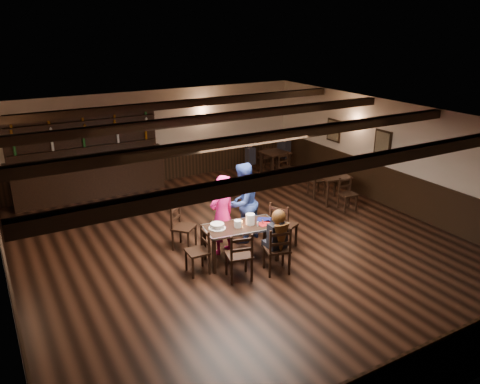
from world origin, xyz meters
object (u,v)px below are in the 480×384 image
man_blue (242,203)px  cake (217,226)px  chair_near_left (240,253)px  chair_near_right (278,247)px  woman_pink (222,215)px  bar_counter (89,170)px  dining_table (241,230)px

man_blue → cake: (-0.95, -0.66, -0.08)m
man_blue → chair_near_left: bearing=35.9°
man_blue → chair_near_right: bearing=62.0°
chair_near_right → woman_pink: bearing=110.6°
cake → bar_counter: (-1.27, 5.12, -0.07)m
chair_near_right → bar_counter: 6.41m
woman_pink → man_blue: man_blue is taller
dining_table → woman_pink: (-0.15, 0.50, 0.18)m
chair_near_left → cake: 0.84m
cake → chair_near_left: bearing=-86.1°
man_blue → bar_counter: bar_counter is taller
dining_table → chair_near_right: 0.90m
woman_pink → man_blue: bearing=-171.2°
bar_counter → chair_near_left: bearing=-77.4°
chair_near_left → chair_near_right: bearing=-11.1°
chair_near_left → woman_pink: (0.25, 1.17, 0.28)m
bar_counter → cake: bearing=-76.1°
cake → bar_counter: bar_counter is taller
dining_table → man_blue: size_ratio=0.87×
chair_near_left → woman_pink: woman_pink is taller
chair_near_left → bar_counter: 6.07m
woman_pink → bar_counter: size_ratio=0.40×
chair_near_right → bar_counter: (-2.06, 6.07, 0.16)m
cake → bar_counter: 5.28m
woman_pink → bar_counter: bar_counter is taller
dining_table → woman_pink: woman_pink is taller
dining_table → man_blue: bearing=58.0°
woman_pink → cake: bearing=35.8°
chair_near_right → chair_near_left: bearing=168.9°
dining_table → chair_near_right: size_ratio=1.59×
dining_table → man_blue: 0.95m
chair_near_left → cake: bearing=93.9°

